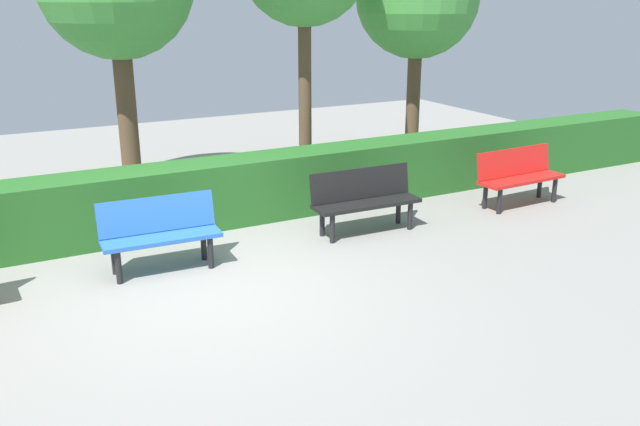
% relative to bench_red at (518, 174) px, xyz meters
% --- Properties ---
extents(ground_plane, '(20.73, 20.73, 0.00)m').
position_rel_bench_red_xyz_m(ground_plane, '(5.30, 0.82, -0.48)').
color(ground_plane, gray).
extents(bench_red, '(1.48, 0.52, 0.86)m').
position_rel_bench_red_xyz_m(bench_red, '(0.00, 0.00, 0.00)').
color(bench_red, red).
rests_on(bench_red, ground_plane).
extents(bench_black, '(1.52, 0.50, 0.86)m').
position_rel_bench_red_xyz_m(bench_black, '(2.74, -0.05, 0.00)').
color(bench_black, black).
rests_on(bench_black, ground_plane).
extents(bench_blue, '(1.39, 0.53, 0.86)m').
position_rel_bench_red_xyz_m(bench_blue, '(5.56, -0.02, -0.00)').
color(bench_blue, blue).
rests_on(bench_blue, ground_plane).
extents(hedge_row, '(16.73, 0.70, 0.91)m').
position_rel_bench_red_xyz_m(hedge_row, '(4.09, -1.28, -0.03)').
color(hedge_row, '#266023').
rests_on(hedge_row, ground_plane).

